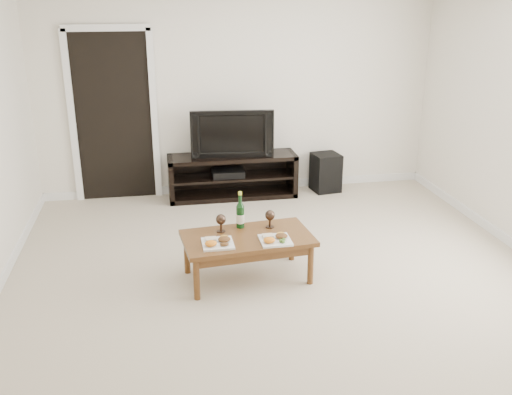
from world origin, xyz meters
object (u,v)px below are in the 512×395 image
(coffee_table, at_px, (248,257))
(television, at_px, (232,132))
(media_console, at_px, (233,176))
(subwoofer, at_px, (326,172))

(coffee_table, bearing_deg, television, 85.54)
(media_console, xyz_separation_m, subwoofer, (1.24, 0.02, -0.03))
(subwoofer, distance_m, coffee_table, 2.64)
(media_console, bearing_deg, subwoofer, 0.96)
(media_console, height_order, coffee_table, media_console)
(television, xyz_separation_m, subwoofer, (1.24, 0.02, -0.59))
(media_console, height_order, television, television)
(television, distance_m, coffee_table, 2.31)
(coffee_table, bearing_deg, media_console, 85.54)
(media_console, xyz_separation_m, coffee_table, (-0.17, -2.22, -0.07))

